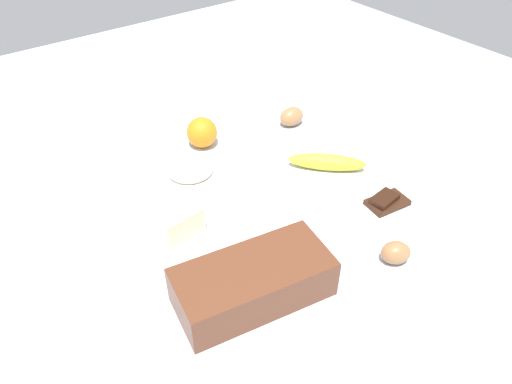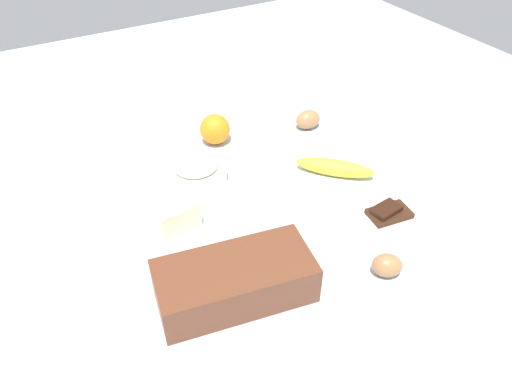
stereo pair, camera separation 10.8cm
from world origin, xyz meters
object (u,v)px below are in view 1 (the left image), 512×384
(loaf_pan, at_px, (253,281))
(orange_fruit, at_px, (202,132))
(flour_bowl, at_px, (191,175))
(banana, at_px, (327,162))
(chocolate_plate, at_px, (386,205))
(egg_near_butter, at_px, (292,117))
(butter_block, at_px, (178,222))
(egg_beside_bowl, at_px, (396,253))

(loaf_pan, relative_size, orange_fruit, 3.76)
(flour_bowl, distance_m, banana, 0.33)
(chocolate_plate, bearing_deg, loaf_pan, 3.41)
(banana, relative_size, egg_near_butter, 2.70)
(butter_block, xyz_separation_m, chocolate_plate, (-0.41, 0.21, -0.02))
(orange_fruit, height_order, chocolate_plate, orange_fruit)
(loaf_pan, height_order, chocolate_plate, loaf_pan)
(banana, distance_m, butter_block, 0.40)
(egg_near_butter, relative_size, chocolate_plate, 0.54)
(loaf_pan, bearing_deg, egg_near_butter, -126.60)
(orange_fruit, bearing_deg, butter_block, 49.60)
(loaf_pan, distance_m, orange_fruit, 0.52)
(banana, height_order, egg_near_butter, egg_near_butter)
(flour_bowl, bearing_deg, butter_block, 50.08)
(orange_fruit, distance_m, butter_block, 0.33)
(egg_near_butter, bearing_deg, loaf_pan, 43.44)
(banana, bearing_deg, chocolate_plate, 90.93)
(orange_fruit, height_order, egg_beside_bowl, orange_fruit)
(orange_fruit, distance_m, egg_near_butter, 0.26)
(banana, distance_m, chocolate_plate, 0.19)
(chocolate_plate, bearing_deg, egg_beside_bowl, 46.94)
(loaf_pan, relative_size, chocolate_plate, 2.29)
(loaf_pan, relative_size, egg_near_butter, 4.23)
(egg_beside_bowl, height_order, chocolate_plate, egg_beside_bowl)
(orange_fruit, bearing_deg, banana, 124.58)
(flour_bowl, relative_size, chocolate_plate, 1.11)
(butter_block, bearing_deg, orange_fruit, -130.40)
(egg_near_butter, bearing_deg, egg_beside_bowl, 71.57)
(butter_block, bearing_deg, flour_bowl, -129.92)
(loaf_pan, xyz_separation_m, banana, (-0.38, -0.21, -0.02))
(flour_bowl, bearing_deg, loaf_pan, 77.06)
(flour_bowl, relative_size, egg_near_butter, 2.05)
(orange_fruit, height_order, egg_near_butter, orange_fruit)
(loaf_pan, xyz_separation_m, chocolate_plate, (-0.39, -0.02, -0.03))
(loaf_pan, distance_m, chocolate_plate, 0.39)
(egg_near_butter, bearing_deg, chocolate_plate, 81.09)
(flour_bowl, xyz_separation_m, butter_block, (0.10, 0.12, -0.00))
(chocolate_plate, bearing_deg, butter_block, -26.85)
(egg_near_butter, xyz_separation_m, egg_beside_bowl, (0.17, 0.52, -0.00))
(banana, relative_size, egg_beside_bowl, 3.24)
(orange_fruit, height_order, butter_block, orange_fruit)
(loaf_pan, distance_m, egg_beside_bowl, 0.29)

